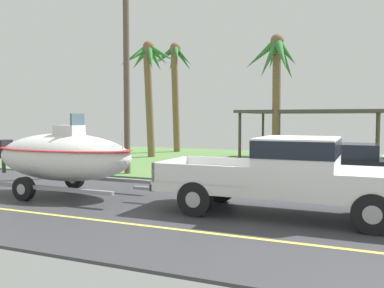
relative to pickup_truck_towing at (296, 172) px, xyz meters
name	(u,v)px	position (x,y,z in m)	size (l,w,h in m)	color
ground	(330,173)	(0.05, 8.10, -1.03)	(36.00, 22.00, 0.11)	#38383D
pickup_truck_towing	(296,172)	(0.00, 0.00, 0.00)	(5.90, 2.05, 1.81)	silver
boat_on_trailer	(63,157)	(-6.66, 0.00, 0.11)	(5.80, 2.34, 2.37)	gray
parked_sedan_far	(344,164)	(0.72, 5.40, -0.34)	(4.40, 1.81, 1.38)	black
carport_awning	(312,113)	(-1.26, 12.14, 1.48)	(6.60, 5.15, 2.62)	#4C4238
palm_tree_near_left	(277,70)	(-2.52, 9.68, 3.43)	(2.68, 2.96, 6.08)	brown
palm_tree_mid	(149,70)	(-9.85, 10.82, 3.85)	(3.47, 3.10, 6.47)	brown
palm_tree_far_left	(175,73)	(-10.07, 14.57, 4.06)	(2.67, 3.11, 7.01)	brown
utility_pole	(126,62)	(-7.29, 4.47, 3.41)	(0.24, 1.80, 8.54)	brown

